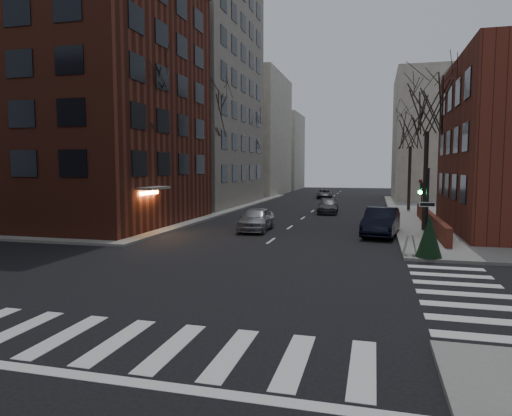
{
  "coord_description": "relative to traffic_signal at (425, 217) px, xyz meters",
  "views": [
    {
      "loc": [
        5.65,
        -13.09,
        4.22
      ],
      "look_at": [
        -0.49,
        10.51,
        2.0
      ],
      "focal_mm": 32.0,
      "sensor_mm": 36.0,
      "label": 1
    }
  ],
  "objects": [
    {
      "name": "ground",
      "position": [
        -7.94,
        -8.99,
        -1.91
      ],
      "size": [
        160.0,
        160.0,
        0.0
      ],
      "primitive_type": "plane",
      "color": "black",
      "rests_on": "ground"
    },
    {
      "name": "sidewalk_far_left",
      "position": [
        -36.94,
        21.01,
        -1.83
      ],
      "size": [
        44.0,
        44.0,
        0.15
      ],
      "primitive_type": "cube",
      "color": "gray",
      "rests_on": "ground"
    },
    {
      "name": "building_left_brick",
      "position": [
        -23.44,
        7.51,
        7.09
      ],
      "size": [
        15.0,
        15.0,
        18.0
      ],
      "primitive_type": "cube",
      "color": "maroon",
      "rests_on": "ground"
    },
    {
      "name": "building_left_tan",
      "position": [
        -24.94,
        25.01,
        12.09
      ],
      "size": [
        18.0,
        18.0,
        28.0
      ],
      "primitive_type": "cube",
      "color": "gray",
      "rests_on": "ground"
    },
    {
      "name": "low_wall_right",
      "position": [
        1.36,
        10.01,
        -1.26
      ],
      "size": [
        0.35,
        16.0,
        1.0
      ],
      "primitive_type": "cube",
      "color": "maroon",
      "rests_on": "sidewalk_far_right"
    },
    {
      "name": "building_distant_la",
      "position": [
        -22.94,
        46.01,
        7.09
      ],
      "size": [
        14.0,
        16.0,
        18.0
      ],
      "primitive_type": "cube",
      "color": "beige",
      "rests_on": "ground"
    },
    {
      "name": "building_distant_ra",
      "position": [
        7.06,
        41.01,
        6.09
      ],
      "size": [
        14.0,
        14.0,
        16.0
      ],
      "primitive_type": "cube",
      "color": "beige",
      "rests_on": "ground"
    },
    {
      "name": "building_distant_lb",
      "position": [
        -20.94,
        63.01,
        5.09
      ],
      "size": [
        10.0,
        12.0,
        14.0
      ],
      "primitive_type": "cube",
      "color": "beige",
      "rests_on": "ground"
    },
    {
      "name": "traffic_signal",
      "position": [
        0.0,
        0.0,
        0.0
      ],
      "size": [
        0.76,
        0.44,
        4.0
      ],
      "color": "black",
      "rests_on": "sidewalk_far_right"
    },
    {
      "name": "tree_left_a",
      "position": [
        -16.74,
        5.01,
        6.56
      ],
      "size": [
        4.18,
        4.18,
        10.26
      ],
      "color": "#2D231C",
      "rests_on": "sidewalk_far_left"
    },
    {
      "name": "tree_left_b",
      "position": [
        -16.74,
        17.01,
        7.0
      ],
      "size": [
        4.4,
        4.4,
        10.8
      ],
      "color": "#2D231C",
      "rests_on": "sidewalk_far_left"
    },
    {
      "name": "tree_left_c",
      "position": [
        -16.74,
        31.01,
        6.12
      ],
      "size": [
        3.96,
        3.96,
        9.72
      ],
      "color": "#2D231C",
      "rests_on": "sidewalk_far_left"
    },
    {
      "name": "tree_right_a",
      "position": [
        0.86,
        9.01,
        6.12
      ],
      "size": [
        3.96,
        3.96,
        9.72
      ],
      "color": "#2D231C",
      "rests_on": "sidewalk_far_right"
    },
    {
      "name": "tree_right_b",
      "position": [
        0.86,
        23.01,
        5.68
      ],
      "size": [
        3.74,
        3.74,
        9.18
      ],
      "color": "#2D231C",
      "rests_on": "sidewalk_far_right"
    },
    {
      "name": "streetlamp_near",
      "position": [
        -16.14,
        13.01,
        2.33
      ],
      "size": [
        0.36,
        0.36,
        6.28
      ],
      "color": "black",
      "rests_on": "sidewalk_far_left"
    },
    {
      "name": "streetlamp_far",
      "position": [
        -16.14,
        33.01,
        2.33
      ],
      "size": [
        0.36,
        0.36,
        6.28
      ],
      "color": "black",
      "rests_on": "sidewalk_far_left"
    },
    {
      "name": "parked_sedan",
      "position": [
        -1.85,
        6.54,
        -1.05
      ],
      "size": [
        2.47,
        5.38,
        1.71
      ],
      "primitive_type": "imported",
      "rotation": [
        0.0,
        0.0,
        -0.13
      ],
      "color": "black",
      "rests_on": "ground"
    },
    {
      "name": "car_lane_silver",
      "position": [
        -9.78,
        6.77,
        -1.13
      ],
      "size": [
        1.96,
        4.6,
        1.55
      ],
      "primitive_type": "imported",
      "rotation": [
        0.0,
        0.0,
        0.03
      ],
      "color": "#A8A9AE",
      "rests_on": "ground"
    },
    {
      "name": "car_lane_gray",
      "position": [
        -6.33,
        19.32,
        -1.27
      ],
      "size": [
        1.98,
        4.48,
        1.28
      ],
      "primitive_type": "imported",
      "rotation": [
        0.0,
        0.0,
        0.04
      ],
      "color": "#3B3C40",
      "rests_on": "ground"
    },
    {
      "name": "car_lane_far",
      "position": [
        -8.74,
        38.98,
        -1.3
      ],
      "size": [
        2.45,
        4.54,
        1.21
      ],
      "primitive_type": "imported",
      "rotation": [
        0.0,
        0.0,
        0.1
      ],
      "color": "#444349",
      "rests_on": "ground"
    },
    {
      "name": "sandwich_board",
      "position": [
        -0.64,
        -0.19,
        -1.28
      ],
      "size": [
        0.46,
        0.62,
        0.96
      ],
      "primitive_type": "cube",
      "rotation": [
        0.0,
        0.0,
        0.06
      ],
      "color": "silver",
      "rests_on": "sidewalk_far_right"
    },
    {
      "name": "evergreen_shrub",
      "position": [
        0.15,
        -0.49,
        -0.8
      ],
      "size": [
        1.48,
        1.48,
        1.91
      ],
      "primitive_type": "cone",
      "rotation": [
        0.0,
        0.0,
        -0.37
      ],
      "color": "black",
      "rests_on": "sidewalk_far_right"
    }
  ]
}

